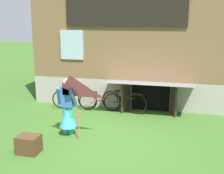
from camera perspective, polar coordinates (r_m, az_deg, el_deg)
The scene contains 8 objects.
ground_plane at distance 8.65m, azimuth -1.68°, elevation -9.80°, with size 60.00×60.00×0.00m, color #386023.
log_house at distance 13.14m, azimuth 4.48°, elevation 10.08°, with size 7.33×5.68×5.33m.
person at distance 8.81m, azimuth -8.46°, elevation -4.59°, with size 0.61×0.53×1.68m.
kite at distance 8.02m, azimuth -7.94°, elevation -0.99°, with size 1.07×0.95×1.81m.
bicycle_black at distance 10.82m, azimuth 2.25°, elevation -2.86°, with size 1.72×0.38×0.79m.
bicycle_red at distance 11.00m, azimuth -2.25°, elevation -2.76°, with size 1.59×0.23×0.73m.
bicycle_yellow at distance 11.32m, azimuth -7.17°, elevation -2.29°, with size 1.66×0.36×0.77m.
wooden_crate at distance 8.02m, azimuth -15.59°, elevation -10.46°, with size 0.55×0.47×0.46m, color #4C331E.
Camera 1 is at (2.14, -7.67, 3.39)m, focal length 48.00 mm.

